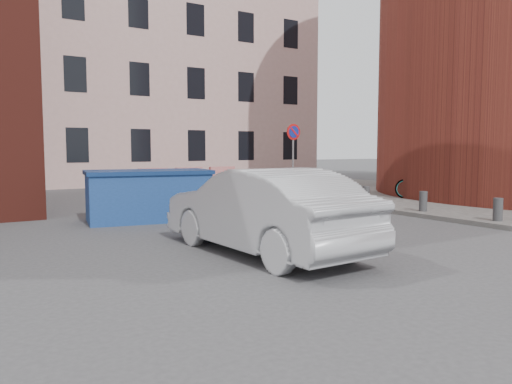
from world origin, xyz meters
TOP-DOWN VIEW (x-y plane):
  - ground at (0.00, 0.00)m, footprint 120.00×120.00m
  - sidewalk at (10.00, 4.00)m, footprint 9.00×24.00m
  - building_pink at (6.00, 22.00)m, footprint 16.00×8.00m
  - no_parking_sign at (6.00, 9.48)m, footprint 0.60×0.09m
  - bollards at (6.00, 3.40)m, footprint 0.22×9.02m
  - barriers at (4.20, 15.00)m, footprint 4.70×0.18m
  - dumpster at (-0.78, 6.50)m, footprint 3.32×2.09m
  - silver_car at (-0.46, 1.56)m, footprint 1.83×4.65m
  - bicycle at (9.00, 6.01)m, footprint 2.05×1.34m

SIDE VIEW (x-z plane):
  - ground at x=0.00m, z-range 0.00..0.00m
  - sidewalk at x=10.00m, z-range 0.00..0.12m
  - bollards at x=6.00m, z-range 0.12..0.67m
  - barriers at x=4.20m, z-range 0.00..1.00m
  - bicycle at x=9.00m, z-range 0.12..1.14m
  - dumpster at x=-0.78m, z-range 0.00..1.30m
  - silver_car at x=-0.46m, z-range 0.00..1.51m
  - no_parking_sign at x=6.00m, z-range 0.69..3.34m
  - building_pink at x=6.00m, z-range 0.00..14.00m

